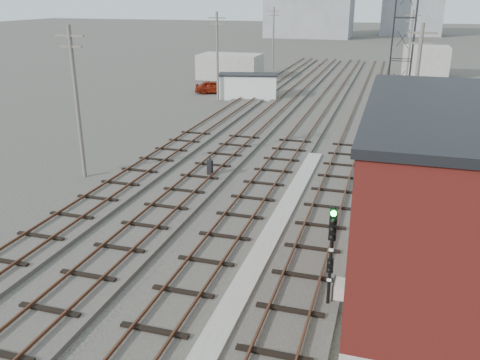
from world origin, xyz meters
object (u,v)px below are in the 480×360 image
at_px(car_grey, 247,80).
at_px(signal_mast, 331,251).
at_px(car_red, 214,87).
at_px(car_silver, 218,87).
at_px(site_trailer, 248,86).
at_px(switch_stand, 210,168).

bearing_deg(car_grey, signal_mast, 176.73).
relative_size(car_red, car_silver, 1.10).
bearing_deg(car_silver, car_grey, -20.65).
distance_m(site_trailer, car_grey, 8.62).
height_order(signal_mast, site_trailer, signal_mast).
xyz_separation_m(site_trailer, car_red, (-4.58, 1.86, -0.61)).
xyz_separation_m(switch_stand, car_red, (-9.37, 26.96, 0.11)).
height_order(signal_mast, switch_stand, signal_mast).
relative_size(switch_stand, site_trailer, 0.19).
relative_size(car_silver, car_grey, 0.81).
relative_size(signal_mast, switch_stand, 3.01).
height_order(site_trailer, car_red, site_trailer).
height_order(car_red, car_silver, car_red).
distance_m(switch_stand, car_silver, 29.12).
bearing_deg(car_silver, site_trailer, -123.05).
distance_m(signal_mast, car_grey, 47.96).
bearing_deg(switch_stand, signal_mast, -49.01).
distance_m(signal_mast, car_red, 42.85).
bearing_deg(car_silver, switch_stand, -164.29).
distance_m(site_trailer, car_red, 4.98).
height_order(car_red, car_grey, car_red).
distance_m(car_red, car_silver, 0.74).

